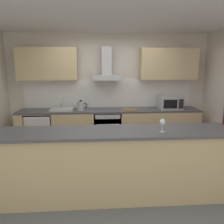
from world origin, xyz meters
TOP-DOWN VIEW (x-y plane):
  - ground at (0.00, 0.00)m, footprint 5.63×4.46m
  - ceiling at (0.00, 0.00)m, footprint 5.63×4.46m
  - wall_back at (0.00, 1.79)m, footprint 5.63×0.12m
  - backsplash_tile at (0.00, 1.72)m, footprint 3.93×0.02m
  - counter_back at (0.00, 1.41)m, footprint 4.07×0.60m
  - counter_island at (-0.05, -0.61)m, footprint 3.31×0.64m
  - upper_cabinets at (0.00, 1.56)m, footprint 4.02×0.32m
  - oven at (-0.06, 1.38)m, footprint 0.60×0.62m
  - refrigerator at (-1.55, 1.38)m, footprint 0.58×0.60m
  - microwave at (1.38, 1.36)m, footprint 0.50×0.38m
  - sink at (-1.06, 1.40)m, footprint 0.50×0.40m
  - kettle at (-0.64, 1.35)m, footprint 0.29×0.15m
  - range_hood at (-0.06, 1.51)m, footprint 0.62×0.45m
  - wine_glass at (0.57, -0.70)m, footprint 0.08×0.08m
  - chopping_board at (0.45, 1.36)m, footprint 0.37×0.27m

SIDE VIEW (x-z plane):
  - ground at x=0.00m, z-range -0.02..0.00m
  - refrigerator at x=-1.55m, z-range 0.00..0.85m
  - counter_back at x=0.00m, z-range 0.00..0.90m
  - oven at x=-0.06m, z-range 0.06..0.86m
  - counter_island at x=-0.05m, z-range 0.01..1.01m
  - chopping_board at x=0.45m, z-range 0.90..0.92m
  - sink at x=-1.06m, z-range 0.80..1.06m
  - kettle at x=-0.64m, z-range 0.89..1.13m
  - microwave at x=1.38m, z-range 0.90..1.20m
  - wine_glass at x=0.57m, z-range 1.03..1.21m
  - backsplash_tile at x=0.00m, z-range 0.90..1.56m
  - wall_back at x=0.00m, z-range 0.00..2.60m
  - range_hood at x=-0.06m, z-range 1.43..2.15m
  - upper_cabinets at x=0.00m, z-range 1.56..2.26m
  - ceiling at x=0.00m, z-range 2.60..2.62m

